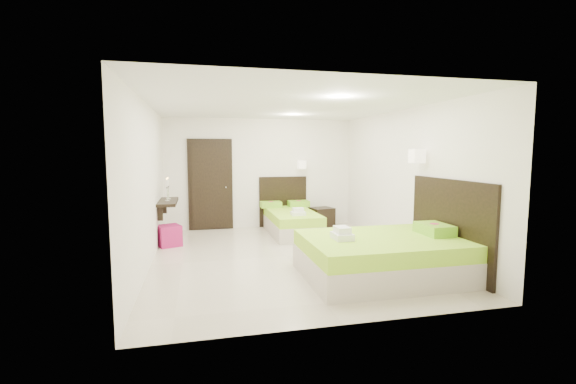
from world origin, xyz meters
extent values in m
plane|color=beige|center=(0.00, 0.00, 0.00)|extent=(5.50, 5.50, 0.00)
cube|color=beige|center=(0.53, 1.78, 0.16)|extent=(0.97, 1.95, 0.31)
cube|color=#8ED422|center=(0.53, 1.78, 0.41)|extent=(0.96, 1.93, 0.19)
cube|color=black|center=(0.53, 2.72, 0.61)|extent=(1.17, 0.05, 1.22)
cube|color=#7EC323|center=(0.19, 2.51, 0.57)|extent=(0.49, 0.33, 0.14)
cylinder|color=#CA2F5D|center=(0.19, 2.51, 0.64)|extent=(0.12, 0.12, 0.00)
cube|color=#7EC323|center=(0.88, 2.51, 0.57)|extent=(0.49, 0.33, 0.14)
cylinder|color=#CA2F5D|center=(0.88, 2.51, 0.64)|extent=(0.12, 0.12, 0.00)
cube|color=white|center=(0.53, 1.24, 0.55)|extent=(0.29, 0.21, 0.08)
cube|color=white|center=(0.53, 1.24, 0.62)|extent=(0.22, 0.16, 0.08)
cube|color=beige|center=(0.97, 2.57, 1.51)|extent=(0.18, 0.18, 0.19)
cylinder|color=#2D2116|center=(0.97, 2.65, 1.51)|extent=(0.03, 0.16, 0.03)
cube|color=beige|center=(1.12, -1.38, 0.18)|extent=(2.26, 1.70, 0.36)
cube|color=#8ED422|center=(1.12, -1.38, 0.47)|extent=(2.24, 1.68, 0.23)
cube|color=black|center=(2.22, -1.38, 0.71)|extent=(0.05, 1.92, 1.41)
cube|color=#7EC323|center=(1.97, -1.38, 0.67)|extent=(0.38, 0.57, 0.16)
cylinder|color=#CA2F5D|center=(1.97, -1.38, 0.75)|extent=(0.14, 0.14, 0.00)
cube|color=white|center=(0.50, -1.38, 0.63)|extent=(0.25, 0.34, 0.09)
cube|color=white|center=(0.50, -1.38, 0.72)|extent=(0.19, 0.25, 0.09)
cube|color=beige|center=(2.07, -0.66, 1.75)|extent=(0.20, 0.20, 0.23)
cylinder|color=#2D2116|center=(2.15, -0.66, 1.75)|extent=(0.16, 0.03, 0.03)
cube|color=black|center=(1.46, 2.49, 0.23)|extent=(0.60, 0.55, 0.46)
cube|color=#991451|center=(-2.05, 1.25, 0.20)|extent=(0.52, 0.52, 0.40)
cube|color=black|center=(-1.20, 2.71, 1.05)|extent=(1.02, 0.06, 2.14)
cube|color=black|center=(-1.20, 2.67, 1.05)|extent=(0.88, 0.04, 2.06)
cylinder|color=silver|center=(-0.85, 2.64, 1.00)|extent=(0.03, 0.10, 0.03)
cube|color=black|center=(-2.08, 1.60, 0.82)|extent=(0.35, 1.20, 0.06)
cube|color=black|center=(-2.19, 1.15, 0.67)|extent=(0.10, 0.04, 0.30)
cube|color=black|center=(-2.19, 2.05, 0.67)|extent=(0.10, 0.04, 0.30)
cylinder|color=silver|center=(-2.08, 1.45, 0.86)|extent=(0.10, 0.10, 0.02)
cylinder|color=silver|center=(-2.08, 1.45, 0.98)|extent=(0.02, 0.02, 0.22)
cone|color=silver|center=(-2.08, 1.45, 1.11)|extent=(0.07, 0.07, 0.04)
cylinder|color=white|center=(-2.08, 1.45, 1.20)|extent=(0.02, 0.02, 0.15)
sphere|color=#FFB23F|center=(-2.08, 1.45, 1.29)|extent=(0.02, 0.02, 0.02)
cylinder|color=silver|center=(-2.08, 1.75, 0.86)|extent=(0.10, 0.10, 0.02)
cylinder|color=silver|center=(-2.08, 1.75, 0.98)|extent=(0.02, 0.02, 0.22)
cone|color=silver|center=(-2.08, 1.75, 1.11)|extent=(0.07, 0.07, 0.04)
cylinder|color=white|center=(-2.08, 1.75, 1.20)|extent=(0.02, 0.02, 0.15)
sphere|color=#FFB23F|center=(-2.08, 1.75, 1.29)|extent=(0.02, 0.02, 0.02)
camera|label=1|loc=(-1.46, -6.41, 1.82)|focal=24.00mm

